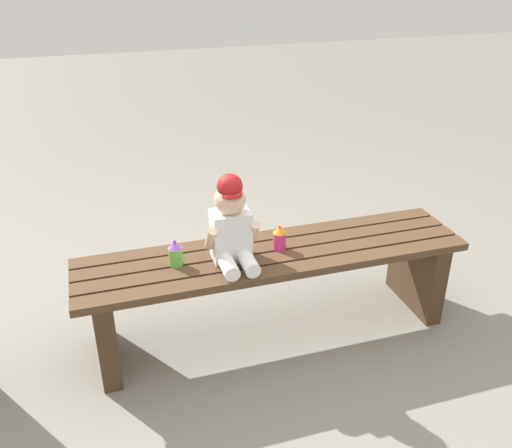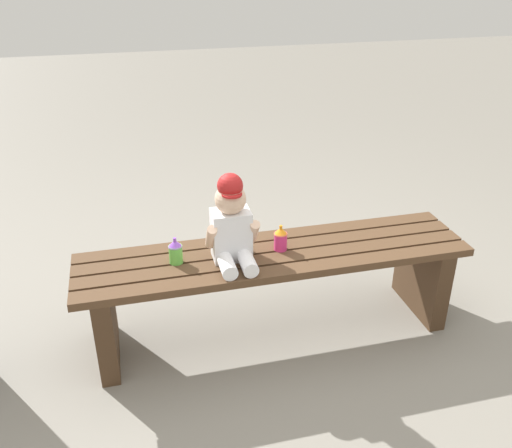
# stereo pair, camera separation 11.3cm
# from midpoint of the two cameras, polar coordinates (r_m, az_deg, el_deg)

# --- Properties ---
(ground_plane) EXTENTS (16.00, 16.00, 0.00)m
(ground_plane) POSITION_cam_midpoint_polar(r_m,az_deg,el_deg) (2.80, 0.51, -10.83)
(ground_plane) COLOR gray
(park_bench) EXTENTS (1.81, 0.41, 0.45)m
(park_bench) POSITION_cam_midpoint_polar(r_m,az_deg,el_deg) (2.62, 0.54, -5.44)
(park_bench) COLOR #513823
(park_bench) RESTS_ON ground_plane
(child_figure) EXTENTS (0.23, 0.27, 0.40)m
(child_figure) POSITION_cam_midpoint_polar(r_m,az_deg,el_deg) (2.40, -3.90, -0.03)
(child_figure) COLOR white
(child_figure) RESTS_ON park_bench
(sippy_cup_left) EXTENTS (0.06, 0.06, 0.12)m
(sippy_cup_left) POSITION_cam_midpoint_polar(r_m,az_deg,el_deg) (2.45, -9.62, -3.01)
(sippy_cup_left) COLOR #66CC4C
(sippy_cup_left) RESTS_ON park_bench
(sippy_cup_right) EXTENTS (0.06, 0.06, 0.12)m
(sippy_cup_right) POSITION_cam_midpoint_polar(r_m,az_deg,el_deg) (2.54, 1.15, -1.44)
(sippy_cup_right) COLOR #E5337F
(sippy_cup_right) RESTS_ON park_bench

